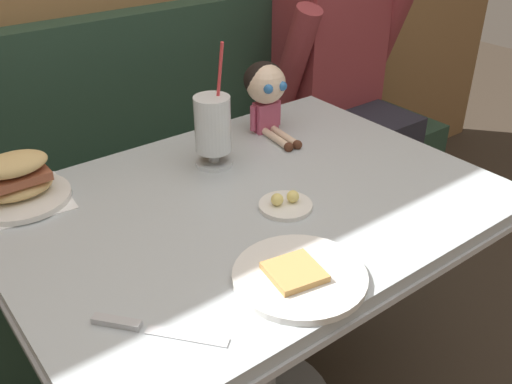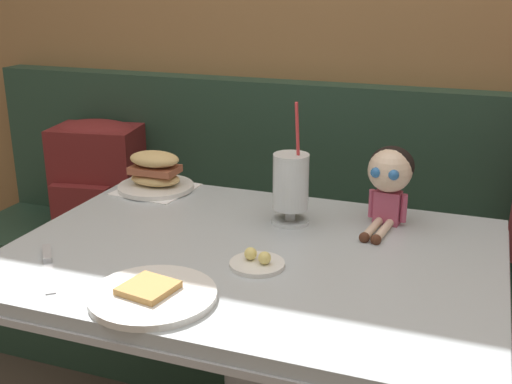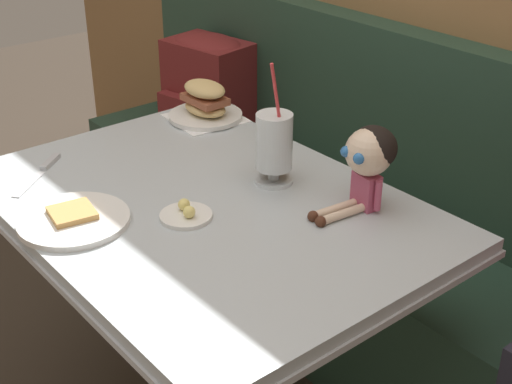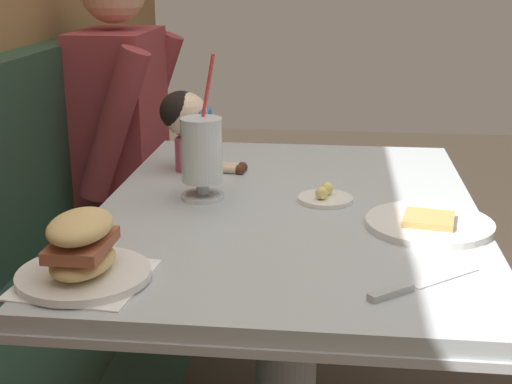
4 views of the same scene
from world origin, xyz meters
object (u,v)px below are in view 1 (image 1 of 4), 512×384
(milkshake_glass, at_px, (213,128))
(butter_knife, at_px, (136,326))
(butter_saucer, at_px, (285,204))
(sandwich_plate, at_px, (18,183))
(seated_doll, at_px, (266,88))
(toast_plate, at_px, (299,276))
(diner_patron, at_px, (336,64))

(milkshake_glass, distance_m, butter_knife, 0.60)
(butter_saucer, xyz_separation_m, butter_knife, (-0.44, -0.14, -0.00))
(sandwich_plate, distance_m, seated_doll, 0.68)
(sandwich_plate, distance_m, butter_saucer, 0.60)
(toast_plate, xyz_separation_m, butter_knife, (-0.30, 0.07, -0.00))
(toast_plate, bearing_deg, seated_doll, 57.06)
(butter_saucer, relative_size, seated_doll, 0.54)
(toast_plate, height_order, diner_patron, diner_patron)
(toast_plate, bearing_deg, butter_knife, 166.97)
(sandwich_plate, bearing_deg, diner_patron, 12.30)
(sandwich_plate, distance_m, diner_patron, 1.28)
(milkshake_glass, bearing_deg, diner_patron, 25.69)
(butter_knife, bearing_deg, butter_saucer, 17.51)
(toast_plate, relative_size, sandwich_plate, 1.14)
(milkshake_glass, height_order, sandwich_plate, milkshake_glass)
(milkshake_glass, bearing_deg, butter_knife, -136.47)
(toast_plate, relative_size, diner_patron, 0.31)
(butter_saucer, bearing_deg, diner_patron, 39.48)
(toast_plate, bearing_deg, milkshake_glass, 74.54)
(seated_doll, bearing_deg, butter_knife, -143.39)
(seated_doll, xyz_separation_m, diner_patron, (0.58, 0.31, -0.13))
(butter_saucer, height_order, butter_knife, butter_saucer)
(toast_plate, distance_m, milkshake_glass, 0.50)
(toast_plate, distance_m, butter_knife, 0.30)
(sandwich_plate, xyz_separation_m, butter_saucer, (0.46, -0.38, -0.04))
(toast_plate, xyz_separation_m, seated_doll, (0.36, 0.56, 0.12))
(sandwich_plate, relative_size, butter_saucer, 1.83)
(seated_doll, bearing_deg, toast_plate, -122.94)
(sandwich_plate, bearing_deg, milkshake_glass, -14.46)
(butter_saucer, bearing_deg, butter_knife, -162.49)
(butter_knife, distance_m, seated_doll, 0.83)
(seated_doll, distance_m, diner_patron, 0.67)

